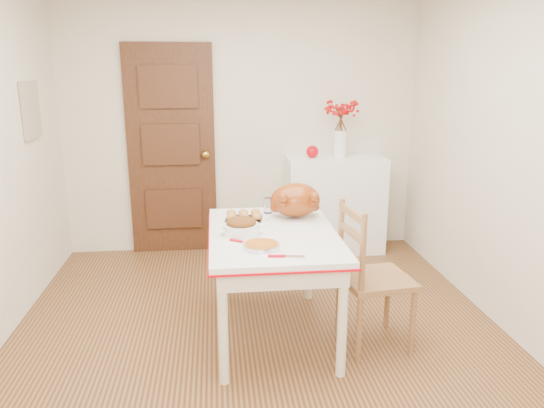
{
  "coord_description": "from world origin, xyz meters",
  "views": [
    {
      "loc": [
        -0.28,
        -3.18,
        1.84
      ],
      "look_at": [
        0.1,
        0.17,
        0.94
      ],
      "focal_mm": 34.21,
      "sensor_mm": 36.0,
      "label": 1
    }
  ],
  "objects": [
    {
      "name": "wall_front",
      "position": [
        0.0,
        -2.0,
        1.25
      ],
      "size": [
        3.5,
        0.0,
        2.5
      ],
      "primitive_type": "cube",
      "color": "silver",
      "rests_on": "ground"
    },
    {
      "name": "carving_knife",
      "position": [
        -0.09,
        -0.1,
        0.77
      ],
      "size": [
        0.24,
        0.19,
        0.01
      ],
      "primitive_type": null,
      "rotation": [
        0.0,
        0.0,
        -0.59
      ],
      "color": "silver",
      "rests_on": "kitchen_table"
    },
    {
      "name": "photo_board",
      "position": [
        -1.73,
        1.2,
        1.5
      ],
      "size": [
        0.03,
        0.35,
        0.45
      ],
      "primitive_type": "cube",
      "color": "#C7B691",
      "rests_on": "ground"
    },
    {
      "name": "berry_vase",
      "position": [
        0.95,
        1.78,
        1.24
      ],
      "size": [
        0.28,
        0.28,
        0.54
      ],
      "primitive_type": null,
      "color": "white",
      "rests_on": "sideboard"
    },
    {
      "name": "drinking_glass",
      "position": [
        0.11,
        0.59,
        0.82
      ],
      "size": [
        0.07,
        0.07,
        0.12
      ],
      "primitive_type": "cylinder",
      "rotation": [
        0.0,
        0.0,
        -0.04
      ],
      "color": "white",
      "rests_on": "kitchen_table"
    },
    {
      "name": "chair_oak",
      "position": [
        0.77,
        -0.08,
        0.49
      ],
      "size": [
        0.48,
        0.48,
        0.98
      ],
      "primitive_type": null,
      "rotation": [
        0.0,
        0.0,
        1.69
      ],
      "color": "olive",
      "rests_on": "floor"
    },
    {
      "name": "shaker_pair",
      "position": [
        0.35,
        0.59,
        0.81
      ],
      "size": [
        0.09,
        0.04,
        0.09
      ],
      "primitive_type": null,
      "rotation": [
        0.0,
        0.0,
        -0.05
      ],
      "color": "white",
      "rests_on": "kitchen_table"
    },
    {
      "name": "door_back",
      "position": [
        -0.7,
        1.97,
        1.03
      ],
      "size": [
        0.85,
        0.06,
        2.06
      ],
      "primitive_type": "cube",
      "color": "#341C0C",
      "rests_on": "ground"
    },
    {
      "name": "pie_server",
      "position": [
        0.12,
        -0.37,
        0.77
      ],
      "size": [
        0.22,
        0.09,
        0.01
      ],
      "primitive_type": null,
      "rotation": [
        0.0,
        0.0,
        -0.14
      ],
      "color": "silver",
      "rests_on": "kitchen_table"
    },
    {
      "name": "pumpkin_pie",
      "position": [
        -0.01,
        -0.19,
        0.78
      ],
      "size": [
        0.23,
        0.23,
        0.05
      ],
      "primitive_type": "cylinder",
      "rotation": [
        0.0,
        0.0,
        -0.04
      ],
      "color": "#AB520F",
      "rests_on": "kitchen_table"
    },
    {
      "name": "apple",
      "position": [
        0.67,
        1.78,
        1.03
      ],
      "size": [
        0.12,
        0.12,
        0.12
      ],
      "primitive_type": "sphere",
      "color": "#C1000C",
      "rests_on": "sideboard"
    },
    {
      "name": "kitchen_table",
      "position": [
        0.1,
        0.12,
        0.38
      ],
      "size": [
        0.87,
        1.27,
        0.76
      ],
      "primitive_type": null,
      "color": "white",
      "rests_on": "floor"
    },
    {
      "name": "wall_right",
      "position": [
        1.75,
        0.0,
        1.25
      ],
      "size": [
        0.0,
        4.0,
        2.5
      ],
      "primitive_type": "cube",
      "color": "silver",
      "rests_on": "ground"
    },
    {
      "name": "turkey_platter",
      "position": [
        0.29,
        0.39,
        0.89
      ],
      "size": [
        0.46,
        0.39,
        0.27
      ],
      "primitive_type": null,
      "rotation": [
        0.0,
        0.0,
        0.13
      ],
      "color": "#A2400E",
      "rests_on": "kitchen_table"
    },
    {
      "name": "wall_back",
      "position": [
        0.0,
        2.0,
        1.25
      ],
      "size": [
        3.5,
        0.0,
        2.5
      ],
      "primitive_type": "cube",
      "color": "silver",
      "rests_on": "ground"
    },
    {
      "name": "stuffing_dish",
      "position": [
        -0.12,
        0.08,
        0.82
      ],
      "size": [
        0.36,
        0.32,
        0.11
      ],
      "primitive_type": null,
      "rotation": [
        0.0,
        0.0,
        0.37
      ],
      "color": "#60310F",
      "rests_on": "kitchen_table"
    },
    {
      "name": "floor",
      "position": [
        0.0,
        0.0,
        0.0
      ],
      "size": [
        3.5,
        4.0,
        0.0
      ],
      "primitive_type": "cube",
      "color": "#4D2712",
      "rests_on": "ground"
    },
    {
      "name": "sideboard",
      "position": [
        0.92,
        1.78,
        0.48
      ],
      "size": [
        0.97,
        0.43,
        0.97
      ],
      "primitive_type": "cube",
      "color": "white",
      "rests_on": "floor"
    },
    {
      "name": "rolls_tray",
      "position": [
        -0.08,
        0.41,
        0.79
      ],
      "size": [
        0.29,
        0.24,
        0.07
      ],
      "primitive_type": null,
      "rotation": [
        0.0,
        0.0,
        -0.17
      ],
      "color": "#AB6D35",
      "rests_on": "kitchen_table"
    }
  ]
}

